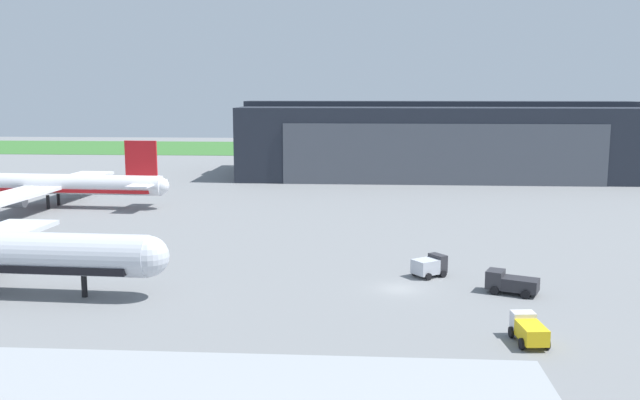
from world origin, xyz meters
TOP-DOWN VIEW (x-y plane):
  - ground_plane at (0.00, 0.00)m, footprint 440.00×440.00m
  - grass_field_strip at (0.00, 168.89)m, footprint 440.00×56.00m
  - maintenance_hangar at (12.77, 95.78)m, footprint 90.00×35.00m
  - airliner_far_left at (-59.19, 46.05)m, footprint 45.41×40.34m
  - stair_truck at (3.46, 5.03)m, footprint 4.08×3.78m
  - pushback_tractor at (9.61, -14.60)m, footprint 2.64×4.58m
  - ops_van at (10.94, -0.89)m, footprint 5.45×3.92m

SIDE VIEW (x-z plane):
  - ground_plane at x=0.00m, z-range 0.00..0.00m
  - grass_field_strip at x=0.00m, z-range 0.00..0.08m
  - pushback_tractor at x=9.61m, z-range 0.06..2.16m
  - ops_van at x=10.94m, z-range 0.02..2.24m
  - stair_truck at x=3.46m, z-range 0.04..2.35m
  - airliner_far_left at x=-59.19m, z-range -1.91..9.76m
  - maintenance_hangar at x=12.77m, z-range -0.46..17.03m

